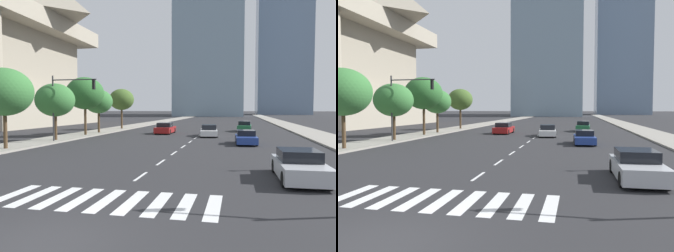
% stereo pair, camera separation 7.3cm
% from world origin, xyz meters
% --- Properties ---
extents(ground_plane, '(800.00, 800.00, 0.00)m').
position_xyz_m(ground_plane, '(0.00, 0.00, 0.00)').
color(ground_plane, '#28282B').
extents(sidewalk_east, '(4.00, 260.00, 0.15)m').
position_xyz_m(sidewalk_east, '(13.34, 30.00, 0.07)').
color(sidewalk_east, gray).
rests_on(sidewalk_east, ground).
extents(sidewalk_west, '(4.00, 260.00, 0.15)m').
position_xyz_m(sidewalk_west, '(-13.34, 30.00, 0.07)').
color(sidewalk_west, gray).
rests_on(sidewalk_west, ground).
extents(crosswalk_near, '(7.65, 2.83, 0.01)m').
position_xyz_m(crosswalk_near, '(-0.00, 3.68, 0.00)').
color(crosswalk_near, silver).
rests_on(crosswalk_near, ground).
extents(lane_divider_center, '(0.14, 50.00, 0.01)m').
position_xyz_m(lane_divider_center, '(0.00, 31.68, 0.00)').
color(lane_divider_center, silver).
rests_on(lane_divider_center, ground).
extents(sedan_red_0, '(1.95, 4.66, 1.37)m').
position_xyz_m(sedan_red_0, '(-4.48, 33.03, 0.63)').
color(sedan_red_0, maroon).
rests_on(sedan_red_0, ground).
extents(sedan_blue_1, '(1.90, 4.43, 1.22)m').
position_xyz_m(sedan_blue_1, '(5.06, 22.67, 0.57)').
color(sedan_blue_1, navy).
rests_on(sedan_blue_1, ground).
extents(sedan_green_2, '(2.01, 4.60, 1.40)m').
position_xyz_m(sedan_green_2, '(5.27, 39.01, 0.64)').
color(sedan_green_2, '#1E6038').
rests_on(sedan_green_2, ground).
extents(sedan_silver_3, '(1.96, 4.54, 1.30)m').
position_xyz_m(sedan_silver_3, '(6.97, 8.45, 0.60)').
color(sedan_silver_3, '#B7BABF').
rests_on(sedan_silver_3, ground).
extents(sedan_white_4, '(2.24, 4.90, 1.28)m').
position_xyz_m(sedan_white_4, '(1.19, 30.18, 0.59)').
color(sedan_white_4, silver).
rests_on(sedan_white_4, ground).
extents(traffic_signal_far, '(4.55, 0.28, 5.94)m').
position_xyz_m(traffic_signal_far, '(-10.57, 20.38, 4.22)').
color(traffic_signal_far, '#333335').
rests_on(traffic_signal_far, sidewalk_west).
extents(street_tree_nearest, '(4.16, 4.16, 5.96)m').
position_xyz_m(street_tree_nearest, '(-12.54, 14.54, 4.33)').
color(street_tree_nearest, '#4C3823').
rests_on(street_tree_nearest, sidewalk_west).
extents(street_tree_second, '(3.67, 3.67, 5.33)m').
position_xyz_m(street_tree_second, '(-12.54, 21.38, 3.91)').
color(street_tree_second, '#4C3823').
rests_on(street_tree_second, sidewalk_west).
extents(street_tree_third, '(4.25, 4.25, 6.49)m').
position_xyz_m(street_tree_third, '(-12.54, 27.57, 4.82)').
color(street_tree_third, '#4C3823').
rests_on(street_tree_third, sidewalk_west).
extents(street_tree_fourth, '(3.47, 3.47, 5.32)m').
position_xyz_m(street_tree_fourth, '(-12.54, 31.21, 3.98)').
color(street_tree_fourth, '#4C3823').
rests_on(street_tree_fourth, sidewalk_west).
extents(street_tree_fifth, '(3.68, 3.68, 5.87)m').
position_xyz_m(street_tree_fifth, '(-12.54, 39.43, 4.45)').
color(street_tree_fifth, '#4C3823').
rests_on(street_tree_fifth, sidewalk_west).
extents(office_tower_left_skyline, '(27.44, 25.69, 88.47)m').
position_xyz_m(office_tower_left_skyline, '(-7.18, 131.30, 43.70)').
color(office_tower_left_skyline, '#7A93A8').
rests_on(office_tower_left_skyline, ground).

